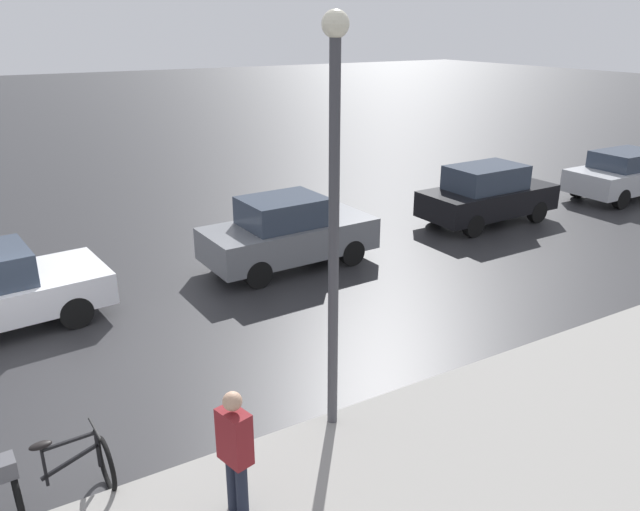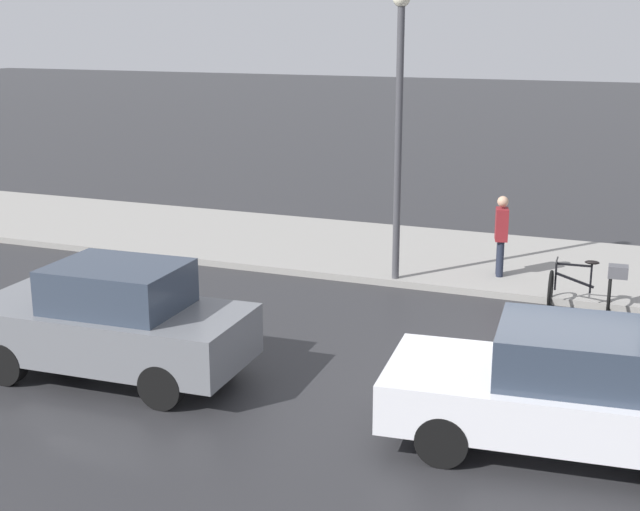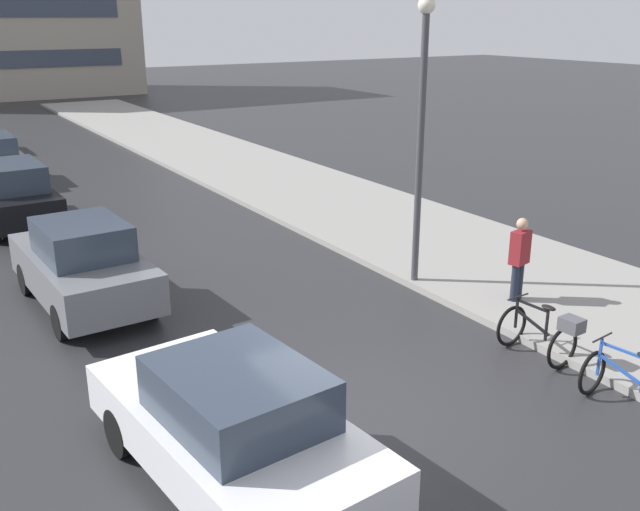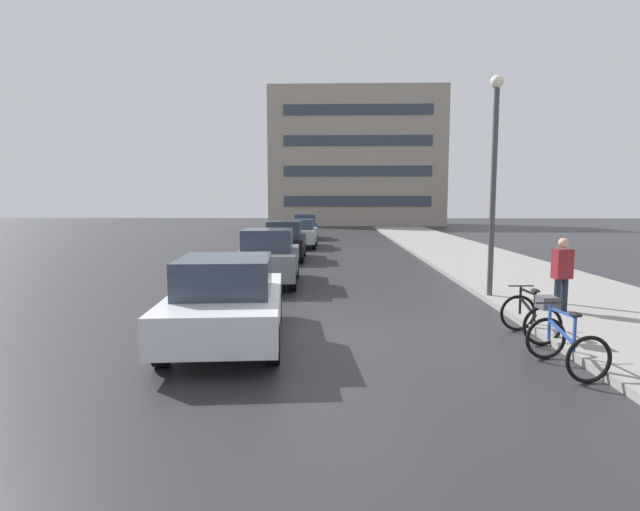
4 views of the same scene
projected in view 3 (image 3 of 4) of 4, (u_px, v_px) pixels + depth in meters
name	position (u px, v px, depth m)	size (l,w,h in m)	color
ground_plane	(362.00, 412.00, 10.14)	(140.00, 140.00, 0.00)	#28282B
sidewalk_kerb	(335.00, 203.00, 21.16)	(4.80, 60.00, 0.14)	gray
bicycle_nearest	(628.00, 384.00, 10.10)	(0.84, 1.24, 0.97)	black
bicycle_second	(544.00, 332.00, 11.52)	(0.78, 1.37, 0.97)	black
car_white	(234.00, 425.00, 8.38)	(2.33, 4.49, 1.58)	silver
car_grey	(83.00, 265.00, 13.56)	(1.97, 4.20, 1.72)	slate
car_black	(14.00, 195.00, 18.83)	(1.82, 4.19, 1.72)	black
pedestrian	(519.00, 257.00, 13.51)	(0.45, 0.33, 1.77)	#1E2333
streetlamp	(421.00, 121.00, 13.78)	(0.33, 0.33, 5.70)	#424247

